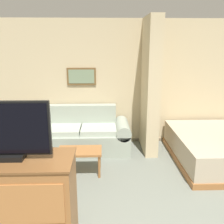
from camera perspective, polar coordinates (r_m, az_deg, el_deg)
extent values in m
cube|color=#CCB78E|center=(5.37, 4.52, 6.64)|extent=(6.57, 0.12, 2.60)
cube|color=#70644E|center=(5.63, 4.34, -6.37)|extent=(6.57, 0.02, 0.06)
cube|color=brown|center=(5.26, -7.00, 8.07)|extent=(0.60, 0.02, 0.35)
cube|color=gray|center=(5.24, -7.01, 8.06)|extent=(0.53, 0.01, 0.28)
cube|color=#CCB78E|center=(4.92, 8.73, 5.75)|extent=(0.24, 0.88, 2.60)
cube|color=#99A393|center=(5.13, -6.98, -6.51)|extent=(1.41, 0.84, 0.41)
cube|color=#99A393|center=(5.30, -6.84, -0.82)|extent=(1.41, 0.20, 0.47)
cube|color=#99A393|center=(5.28, -16.10, -6.41)|extent=(0.25, 0.84, 0.41)
cylinder|color=#99A393|center=(5.19, -16.31, -3.73)|extent=(0.28, 0.84, 0.28)
cube|color=#99A393|center=(5.13, 2.41, -6.44)|extent=(0.25, 0.84, 0.41)
cylinder|color=#99A393|center=(5.04, 2.45, -3.68)|extent=(0.28, 0.84, 0.28)
cube|color=#AAB5A4|center=(5.05, -11.13, -4.01)|extent=(0.69, 0.60, 0.10)
cube|color=#AAB5A4|center=(4.98, -3.06, -3.99)|extent=(0.69, 0.60, 0.10)
cube|color=#996033|center=(4.19, -7.40, -8.82)|extent=(0.72, 0.43, 0.04)
cylinder|color=#996033|center=(4.17, -12.04, -12.31)|extent=(0.04, 0.04, 0.38)
cylinder|color=#996033|center=(4.11, -2.95, -12.43)|extent=(0.04, 0.04, 0.38)
cylinder|color=#996033|center=(4.48, -11.28, -10.29)|extent=(0.04, 0.04, 0.38)
cylinder|color=#996033|center=(4.42, -2.87, -10.36)|extent=(0.04, 0.04, 0.38)
cube|color=#996033|center=(5.24, -19.32, -3.08)|extent=(0.37, 0.37, 0.04)
cylinder|color=#996033|center=(5.24, -21.17, -6.42)|extent=(0.04, 0.04, 0.51)
cylinder|color=#996033|center=(5.15, -17.91, -6.51)|extent=(0.04, 0.04, 0.51)
cylinder|color=#996033|center=(5.51, -20.14, -5.27)|extent=(0.04, 0.04, 0.51)
cylinder|color=#996033|center=(5.42, -17.05, -5.32)|extent=(0.04, 0.04, 0.51)
cylinder|color=tan|center=(5.22, -19.39, -2.36)|extent=(0.16, 0.16, 0.10)
cylinder|color=tan|center=(5.19, -19.48, -1.34)|extent=(0.02, 0.02, 0.09)
cone|color=beige|center=(5.16, -19.63, 0.31)|extent=(0.36, 0.36, 0.22)
cube|color=#996033|center=(2.88, -20.80, -19.41)|extent=(1.15, 0.52, 1.00)
cube|color=brown|center=(2.63, -21.85, -10.14)|extent=(1.18, 0.55, 0.02)
cube|color=#AB6C39|center=(2.56, -23.22, -18.98)|extent=(1.05, 0.01, 0.40)
cube|color=black|center=(2.62, -21.92, -9.45)|extent=(0.24, 0.16, 0.05)
cube|color=black|center=(2.52, -22.56, -3.47)|extent=(0.78, 0.04, 0.52)
cube|color=black|center=(2.49, -22.75, -3.64)|extent=(0.74, 0.01, 0.48)
cube|color=#996033|center=(5.14, 23.86, -9.58)|extent=(1.78, 1.94, 0.10)
cube|color=tan|center=(5.05, 24.17, -6.97)|extent=(1.74, 1.90, 0.40)
cube|color=white|center=(5.62, 21.17, -2.81)|extent=(1.62, 0.36, 0.10)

